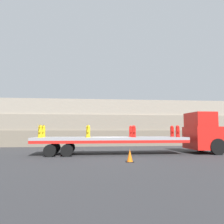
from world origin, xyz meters
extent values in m
plane|color=#2D2D30|center=(0.00, 0.00, 0.00)|extent=(120.00, 120.00, 0.00)
cube|color=#706656|center=(0.00, 8.73, 0.85)|extent=(60.00, 3.00, 1.69)
cube|color=gray|center=(0.00, 8.88, 2.54)|extent=(60.00, 3.00, 1.69)
cube|color=gray|center=(0.00, 9.03, 4.23)|extent=(60.00, 3.00, 1.69)
cube|color=red|center=(7.13, 0.00, 1.16)|extent=(2.22, 2.55, 1.69)
cube|color=red|center=(6.91, 0.00, 2.54)|extent=(1.55, 2.35, 1.08)
cube|color=black|center=(7.74, 0.00, 1.50)|extent=(0.89, 2.25, 0.94)
cylinder|color=black|center=(7.52, -1.21, 0.57)|extent=(1.15, 0.28, 1.15)
cylinder|color=black|center=(7.52, 1.21, 0.57)|extent=(1.15, 0.28, 1.15)
cube|color=gray|center=(0.00, 0.00, 1.15)|extent=(10.96, 2.42, 0.19)
cube|color=red|center=(0.00, -1.17, 0.95)|extent=(10.96, 0.08, 0.20)
cube|color=red|center=(0.00, 1.17, 0.95)|extent=(10.96, 0.08, 0.20)
cylinder|color=black|center=(-3.02, -1.11, 0.40)|extent=(0.81, 0.30, 0.81)
cylinder|color=black|center=(-3.02, 1.11, 0.40)|extent=(0.81, 0.30, 0.81)
cylinder|color=black|center=(-4.11, -1.11, 0.40)|extent=(0.81, 0.30, 0.81)
cylinder|color=black|center=(-4.11, 1.11, 0.40)|extent=(0.81, 0.30, 0.81)
cylinder|color=gold|center=(-4.88, -0.53, 1.25)|extent=(0.35, 0.35, 0.03)
cylinder|color=gold|center=(-4.88, -0.53, 1.57)|extent=(0.28, 0.28, 0.66)
sphere|color=gold|center=(-4.88, -0.53, 1.96)|extent=(0.26, 0.26, 0.26)
cylinder|color=gold|center=(-4.88, -0.73, 1.65)|extent=(0.13, 0.11, 0.13)
cylinder|color=gold|center=(-4.88, -0.34, 1.65)|extent=(0.13, 0.11, 0.13)
cylinder|color=gold|center=(-4.88, 0.53, 1.25)|extent=(0.35, 0.35, 0.03)
cylinder|color=gold|center=(-4.88, 0.53, 1.57)|extent=(0.28, 0.28, 0.66)
sphere|color=gold|center=(-4.88, 0.53, 1.96)|extent=(0.26, 0.26, 0.26)
cylinder|color=gold|center=(-4.88, 0.34, 1.65)|extent=(0.13, 0.11, 0.13)
cylinder|color=gold|center=(-4.88, 0.73, 1.65)|extent=(0.13, 0.11, 0.13)
cylinder|color=gold|center=(-1.63, -0.53, 1.25)|extent=(0.35, 0.35, 0.03)
cylinder|color=gold|center=(-1.63, -0.53, 1.57)|extent=(0.28, 0.28, 0.66)
sphere|color=gold|center=(-1.63, -0.53, 1.96)|extent=(0.26, 0.26, 0.26)
cylinder|color=gold|center=(-1.63, -0.73, 1.65)|extent=(0.13, 0.11, 0.13)
cylinder|color=gold|center=(-1.63, -0.34, 1.65)|extent=(0.13, 0.11, 0.13)
cylinder|color=gold|center=(-1.63, 0.53, 1.25)|extent=(0.35, 0.35, 0.03)
cylinder|color=gold|center=(-1.63, 0.53, 1.57)|extent=(0.28, 0.28, 0.66)
sphere|color=gold|center=(-1.63, 0.53, 1.96)|extent=(0.26, 0.26, 0.26)
cylinder|color=gold|center=(-1.63, 0.34, 1.65)|extent=(0.13, 0.11, 0.13)
cylinder|color=gold|center=(-1.63, 0.73, 1.65)|extent=(0.13, 0.11, 0.13)
cylinder|color=red|center=(1.63, -0.53, 1.25)|extent=(0.35, 0.35, 0.03)
cylinder|color=red|center=(1.63, -0.53, 1.57)|extent=(0.28, 0.28, 0.66)
sphere|color=red|center=(1.63, -0.53, 1.96)|extent=(0.26, 0.26, 0.26)
cylinder|color=red|center=(1.63, -0.73, 1.65)|extent=(0.13, 0.11, 0.13)
cylinder|color=red|center=(1.63, -0.34, 1.65)|extent=(0.13, 0.11, 0.13)
cylinder|color=red|center=(1.63, 0.53, 1.25)|extent=(0.35, 0.35, 0.03)
cylinder|color=red|center=(1.63, 0.53, 1.57)|extent=(0.28, 0.28, 0.66)
sphere|color=red|center=(1.63, 0.53, 1.96)|extent=(0.26, 0.26, 0.26)
cylinder|color=red|center=(1.63, 0.34, 1.65)|extent=(0.13, 0.11, 0.13)
cylinder|color=red|center=(1.63, 0.73, 1.65)|extent=(0.13, 0.11, 0.13)
cylinder|color=red|center=(4.88, -0.53, 1.25)|extent=(0.35, 0.35, 0.03)
cylinder|color=red|center=(4.88, -0.53, 1.57)|extent=(0.28, 0.28, 0.66)
sphere|color=red|center=(4.88, -0.53, 1.96)|extent=(0.26, 0.26, 0.26)
cylinder|color=red|center=(4.88, -0.73, 1.65)|extent=(0.13, 0.11, 0.13)
cylinder|color=red|center=(4.88, -0.34, 1.65)|extent=(0.13, 0.11, 0.13)
cylinder|color=red|center=(4.88, 0.53, 1.25)|extent=(0.35, 0.35, 0.03)
cylinder|color=red|center=(4.88, 0.53, 1.57)|extent=(0.28, 0.28, 0.66)
sphere|color=red|center=(4.88, 0.53, 1.96)|extent=(0.26, 0.26, 0.26)
cylinder|color=red|center=(4.88, 0.34, 1.65)|extent=(0.13, 0.11, 0.13)
cylinder|color=red|center=(4.88, 0.73, 1.65)|extent=(0.13, 0.11, 0.13)
cube|color=yellow|center=(-4.88, 0.00, 2.10)|extent=(0.05, 2.62, 0.01)
cube|color=yellow|center=(-1.63, 0.00, 2.10)|extent=(0.05, 2.62, 0.01)
cube|color=black|center=(0.68, -3.92, 0.01)|extent=(0.42, 0.42, 0.03)
cone|color=orange|center=(0.68, -3.92, 0.36)|extent=(0.32, 0.32, 0.67)
camera|label=1|loc=(-1.59, -15.92, 1.80)|focal=35.00mm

